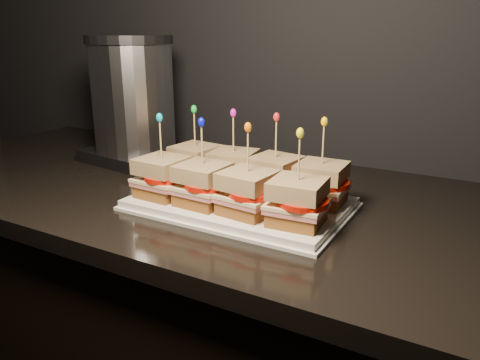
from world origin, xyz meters
The scene contains 63 objects.
granite_slab centered at (-0.43, 1.68, 0.90)m, with size 2.34×0.66×0.03m, color black.
platter centered at (-0.70, 1.61, 0.92)m, with size 0.38×0.24×0.02m, color white.
platter_rim centered at (-0.70, 1.61, 0.92)m, with size 0.39×0.25×0.01m, color white.
sandwich_0_bread_bot centered at (-0.83, 1.66, 0.94)m, with size 0.08×0.08×0.02m, color #5E3112.
sandwich_0_ham centered at (-0.83, 1.66, 0.96)m, with size 0.09×0.09×0.01m, color #CB6868.
sandwich_0_cheese centered at (-0.83, 1.66, 0.97)m, with size 0.09×0.09×0.01m, color beige.
sandwich_0_tomato centered at (-0.82, 1.66, 0.97)m, with size 0.08×0.08×0.01m, color red.
sandwich_0_bread_top centered at (-0.83, 1.66, 0.99)m, with size 0.08×0.08×0.03m, color #5D2E11.
sandwich_0_pick centered at (-0.83, 1.66, 1.04)m, with size 0.00×0.00×0.09m, color tan.
sandwich_0_frill centered at (-0.83, 1.66, 1.08)m, with size 0.01×0.01×0.02m, color green.
sandwich_1_bread_bot centered at (-0.74, 1.66, 0.94)m, with size 0.08×0.08×0.02m, color #5E3112.
sandwich_1_ham centered at (-0.74, 1.66, 0.96)m, with size 0.09×0.09×0.01m, color #CB6868.
sandwich_1_cheese centered at (-0.74, 1.66, 0.97)m, with size 0.09×0.09×0.01m, color beige.
sandwich_1_tomato centered at (-0.73, 1.66, 0.97)m, with size 0.08×0.08×0.01m, color red.
sandwich_1_bread_top centered at (-0.74, 1.66, 0.99)m, with size 0.08×0.08×0.03m, color #5D2E11.
sandwich_1_pick centered at (-0.74, 1.66, 1.04)m, with size 0.00×0.00×0.09m, color tan.
sandwich_1_frill centered at (-0.74, 1.66, 1.08)m, with size 0.01×0.01×0.02m, color #D014B3.
sandwich_2_bread_bot centered at (-0.65, 1.66, 0.94)m, with size 0.08×0.08×0.02m, color #5E3112.
sandwich_2_ham centered at (-0.65, 1.66, 0.96)m, with size 0.09×0.09×0.01m, color #CB6868.
sandwich_2_cheese centered at (-0.65, 1.66, 0.97)m, with size 0.09×0.09×0.01m, color beige.
sandwich_2_tomato centered at (-0.64, 1.66, 0.97)m, with size 0.08×0.08×0.01m, color red.
sandwich_2_bread_top centered at (-0.65, 1.66, 0.99)m, with size 0.08×0.08×0.03m, color #5D2E11.
sandwich_2_pick centered at (-0.65, 1.66, 1.04)m, with size 0.00×0.00×0.09m, color tan.
sandwich_2_frill centered at (-0.65, 1.66, 1.08)m, with size 0.01×0.01×0.02m, color red.
sandwich_3_bread_bot centered at (-0.56, 1.66, 0.94)m, with size 0.08×0.08×0.02m, color #5E3112.
sandwich_3_ham centered at (-0.56, 1.66, 0.96)m, with size 0.09×0.09×0.01m, color #CB6868.
sandwich_3_cheese centered at (-0.56, 1.66, 0.97)m, with size 0.09×0.09×0.01m, color beige.
sandwich_3_tomato centered at (-0.55, 1.66, 0.97)m, with size 0.08×0.08×0.01m, color red.
sandwich_3_bread_top centered at (-0.56, 1.66, 0.99)m, with size 0.08×0.08×0.03m, color #5D2E11.
sandwich_3_pick centered at (-0.56, 1.66, 1.04)m, with size 0.00×0.00×0.09m, color tan.
sandwich_3_frill centered at (-0.56, 1.66, 1.08)m, with size 0.01×0.01×0.02m, color #F3B80B.
sandwich_4_bread_bot centered at (-0.83, 1.55, 0.94)m, with size 0.08×0.08×0.02m, color #5E3112.
sandwich_4_ham centered at (-0.83, 1.55, 0.96)m, with size 0.09×0.09×0.01m, color #CB6868.
sandwich_4_cheese centered at (-0.83, 1.55, 0.97)m, with size 0.09×0.09×0.01m, color beige.
sandwich_4_tomato centered at (-0.82, 1.55, 0.97)m, with size 0.08×0.08×0.01m, color red.
sandwich_4_bread_top centered at (-0.83, 1.55, 0.99)m, with size 0.08×0.08×0.03m, color #5D2E11.
sandwich_4_pick centered at (-0.83, 1.55, 1.04)m, with size 0.00×0.00×0.09m, color tan.
sandwich_4_frill centered at (-0.83, 1.55, 1.08)m, with size 0.01×0.01×0.02m, color #04A1B6.
sandwich_5_bread_bot centered at (-0.74, 1.55, 0.94)m, with size 0.08×0.08×0.02m, color #5E3112.
sandwich_5_ham centered at (-0.74, 1.55, 0.96)m, with size 0.09×0.09×0.01m, color #CB6868.
sandwich_5_cheese centered at (-0.74, 1.55, 0.97)m, with size 0.09×0.09×0.01m, color beige.
sandwich_5_tomato centered at (-0.73, 1.55, 0.97)m, with size 0.08×0.08×0.01m, color red.
sandwich_5_bread_top centered at (-0.74, 1.55, 0.99)m, with size 0.08×0.08×0.03m, color #5D2E11.
sandwich_5_pick centered at (-0.74, 1.55, 1.04)m, with size 0.00×0.00×0.09m, color tan.
sandwich_5_frill centered at (-0.74, 1.55, 1.08)m, with size 0.01×0.01×0.02m, color #080ECC.
sandwich_6_bread_bot centered at (-0.65, 1.55, 0.94)m, with size 0.08×0.08×0.02m, color #5E3112.
sandwich_6_ham centered at (-0.65, 1.55, 0.96)m, with size 0.09×0.09×0.01m, color #CB6868.
sandwich_6_cheese centered at (-0.65, 1.55, 0.97)m, with size 0.09×0.09×0.01m, color beige.
sandwich_6_tomato centered at (-0.64, 1.55, 0.97)m, with size 0.08×0.08×0.01m, color red.
sandwich_6_bread_top centered at (-0.65, 1.55, 0.99)m, with size 0.08×0.08×0.03m, color #5D2E11.
sandwich_6_pick centered at (-0.65, 1.55, 1.04)m, with size 0.00×0.00×0.09m, color tan.
sandwich_6_frill centered at (-0.65, 1.55, 1.08)m, with size 0.01×0.01×0.02m, color orange.
sandwich_7_bread_bot centered at (-0.56, 1.55, 0.94)m, with size 0.08×0.08×0.02m, color #5E3112.
sandwich_7_ham centered at (-0.56, 1.55, 0.96)m, with size 0.09×0.09×0.01m, color #CB6868.
sandwich_7_cheese centered at (-0.56, 1.55, 0.97)m, with size 0.09×0.09×0.01m, color beige.
sandwich_7_tomato centered at (-0.55, 1.55, 0.97)m, with size 0.08×0.08×0.01m, color red.
sandwich_7_bread_top centered at (-0.56, 1.55, 0.99)m, with size 0.08×0.08×0.03m, color #5D2E11.
sandwich_7_pick centered at (-0.56, 1.55, 1.04)m, with size 0.00×0.00×0.09m, color tan.
sandwich_7_frill centered at (-0.56, 1.55, 1.08)m, with size 0.01×0.01×0.02m, color yellow.
appliance_base centered at (-1.09, 1.78, 0.93)m, with size 0.24×0.20×0.03m, color #262628.
appliance_body centered at (-1.09, 1.78, 1.07)m, with size 0.20×0.20×0.26m, color silver.
appliance_lid centered at (-1.09, 1.78, 1.21)m, with size 0.21×0.21×0.02m, color #262628.
appliance centered at (-1.09, 1.78, 1.07)m, with size 0.24×0.20×0.31m, color silver, non-canonical shape.
Camera 1 is at (-0.30, 0.90, 1.23)m, focal length 35.00 mm.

